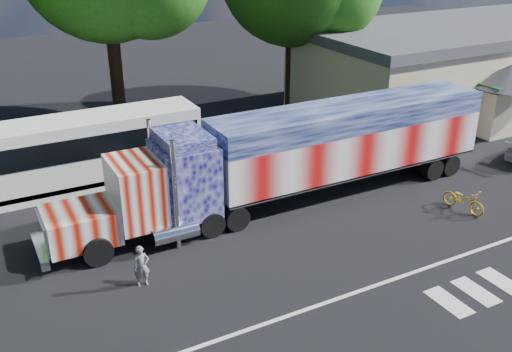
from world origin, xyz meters
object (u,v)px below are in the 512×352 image
woman (141,266)px  bicycle (464,200)px  semi_truck (302,153)px  coach_bus (78,152)px

woman → bicycle: woman is taller
woman → bicycle: (13.44, -1.12, -0.23)m
woman → bicycle: size_ratio=0.76×
semi_truck → coach_bus: size_ratio=1.81×
semi_truck → coach_bus: bearing=143.7°
bicycle → semi_truck: bearing=132.1°
woman → semi_truck: bearing=26.6°
coach_bus → woman: size_ratio=7.56×
coach_bus → woman: coach_bus is taller
semi_truck → woman: 8.66m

